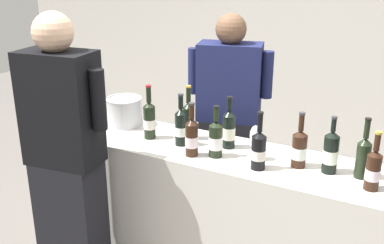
{
  "coord_description": "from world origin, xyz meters",
  "views": [
    {
      "loc": [
        1.08,
        -2.26,
        2.03
      ],
      "look_at": [
        -0.14,
        0.0,
        1.1
      ],
      "focal_mm": 42.59,
      "sensor_mm": 36.0,
      "label": 1
    }
  ],
  "objects": [
    {
      "name": "wine_bottle_4",
      "position": [
        0.84,
        0.04,
        1.07
      ],
      "size": [
        0.07,
        0.07,
        0.33
      ],
      "color": "black",
      "rests_on": "counter"
    },
    {
      "name": "wine_bottle_9",
      "position": [
        -0.21,
        0.09,
        1.08
      ],
      "size": [
        0.07,
        0.07,
        0.35
      ],
      "color": "black",
      "rests_on": "counter"
    },
    {
      "name": "wine_glass",
      "position": [
        0.27,
        -0.02,
        1.09
      ],
      "size": [
        0.08,
        0.08,
        0.2
      ],
      "color": "silver",
      "rests_on": "counter"
    },
    {
      "name": "wine_bottle_0",
      "position": [
        -0.2,
        -0.03,
        1.07
      ],
      "size": [
        0.07,
        0.07,
        0.32
      ],
      "color": "black",
      "rests_on": "counter"
    },
    {
      "name": "wine_bottle_11",
      "position": [
        0.07,
        0.07,
        1.07
      ],
      "size": [
        0.08,
        0.08,
        0.32
      ],
      "color": "black",
      "rests_on": "counter"
    },
    {
      "name": "wine_bottle_2",
      "position": [
        -0.9,
        -0.0,
        1.08
      ],
      "size": [
        0.07,
        0.07,
        0.34
      ],
      "color": "black",
      "rests_on": "counter"
    },
    {
      "name": "counter",
      "position": [
        0.0,
        0.0,
        0.48
      ],
      "size": [
        2.15,
        0.53,
        0.95
      ],
      "primitive_type": "cube",
      "color": "beige",
      "rests_on": "ground_plane"
    },
    {
      "name": "ice_bucket",
      "position": [
        -0.72,
        0.1,
        1.05
      ],
      "size": [
        0.24,
        0.24,
        0.19
      ],
      "color": "silver",
      "rests_on": "counter"
    },
    {
      "name": "person_guest",
      "position": [
        -0.67,
        -0.53,
        0.88
      ],
      "size": [
        0.56,
        0.29,
        1.78
      ],
      "color": "black",
      "rests_on": "ground_plane"
    },
    {
      "name": "wine_bottle_8",
      "position": [
        0.51,
        0.01,
        1.06
      ],
      "size": [
        0.08,
        0.08,
        0.31
      ],
      "color": "black",
      "rests_on": "counter"
    },
    {
      "name": "wine_bottle_10",
      "position": [
        -0.07,
        -0.14,
        1.07
      ],
      "size": [
        0.08,
        0.08,
        0.32
      ],
      "color": "black",
      "rests_on": "counter"
    },
    {
      "name": "wine_bottle_5",
      "position": [
        -0.43,
        -0.02,
        1.08
      ],
      "size": [
        0.08,
        0.08,
        0.35
      ],
      "color": "black",
      "rests_on": "counter"
    },
    {
      "name": "wine_bottle_7",
      "position": [
        0.9,
        -0.08,
        1.06
      ],
      "size": [
        0.07,
        0.07,
        0.3
      ],
      "color": "black",
      "rests_on": "counter"
    },
    {
      "name": "wall_back",
      "position": [
        0.0,
        2.6,
        1.4
      ],
      "size": [
        8.0,
        0.1,
        2.8
      ],
      "primitive_type": "cube",
      "color": "beige",
      "rests_on": "ground_plane"
    },
    {
      "name": "wine_bottle_3",
      "position": [
        0.68,
        0.02,
        1.07
      ],
      "size": [
        0.08,
        0.08,
        0.31
      ],
      "color": "black",
      "rests_on": "counter"
    },
    {
      "name": "person_server",
      "position": [
        -0.17,
        0.62,
        0.82
      ],
      "size": [
        0.58,
        0.35,
        1.68
      ],
      "color": "black",
      "rests_on": "ground_plane"
    },
    {
      "name": "wine_bottle_1",
      "position": [
        0.33,
        -0.12,
        1.06
      ],
      "size": [
        0.08,
        0.08,
        0.32
      ],
      "color": "black",
      "rests_on": "counter"
    },
    {
      "name": "wine_bottle_6",
      "position": [
        0.06,
        -0.08,
        1.06
      ],
      "size": [
        0.08,
        0.08,
        0.3
      ],
      "color": "black",
      "rests_on": "counter"
    }
  ]
}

